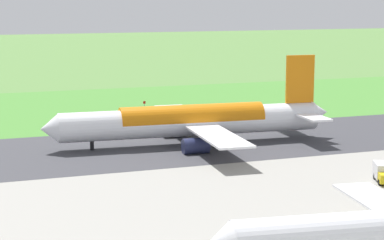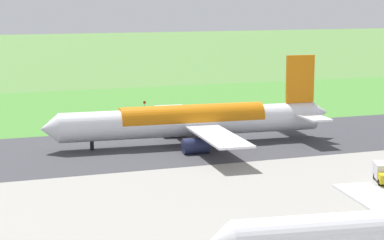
# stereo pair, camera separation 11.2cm
# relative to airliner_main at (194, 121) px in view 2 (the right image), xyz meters

# --- Properties ---
(ground_plane) EXTENTS (800.00, 800.00, 0.00)m
(ground_plane) POSITION_rel_airliner_main_xyz_m (-13.89, -0.02, -4.35)
(ground_plane) COLOR #547F3D
(runway_asphalt) EXTENTS (600.00, 32.44, 0.06)m
(runway_asphalt) POSITION_rel_airliner_main_xyz_m (-13.89, -0.02, -4.32)
(runway_asphalt) COLOR #38383D
(runway_asphalt) RESTS_ON ground
(grass_verge_foreground) EXTENTS (600.00, 80.00, 0.04)m
(grass_verge_foreground) POSITION_rel_airliner_main_xyz_m (-13.89, -42.00, -4.33)
(grass_verge_foreground) COLOR #478534
(grass_verge_foreground) RESTS_ON ground
(airliner_main) EXTENTS (54.14, 44.29, 15.88)m
(airliner_main) POSITION_rel_airliner_main_xyz_m (0.00, 0.00, 0.00)
(airliner_main) COLOR white
(airliner_main) RESTS_ON ground
(service_truck_baggage) EXTENTS (4.31, 6.22, 2.65)m
(service_truck_baggage) POSITION_rel_airliner_main_xyz_m (-17.06, 34.07, -2.95)
(service_truck_baggage) COLOR gold
(service_truck_baggage) RESTS_ON ground
(no_stopping_sign) EXTENTS (0.60, 0.10, 2.46)m
(no_stopping_sign) POSITION_rel_airliner_main_xyz_m (-1.50, -38.70, -2.89)
(no_stopping_sign) COLOR slate
(no_stopping_sign) RESTS_ON ground
(traffic_cone_orange) EXTENTS (0.40, 0.40, 0.55)m
(traffic_cone_orange) POSITION_rel_airliner_main_xyz_m (2.95, -38.79, -4.08)
(traffic_cone_orange) COLOR orange
(traffic_cone_orange) RESTS_ON ground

